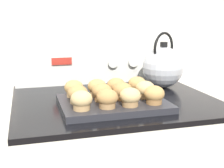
% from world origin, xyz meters
% --- Properties ---
extents(wall_back, '(8.00, 0.05, 2.40)m').
position_xyz_m(wall_back, '(0.00, 0.68, 1.20)').
color(wall_back, white).
rests_on(wall_back, ground_plane).
extents(control_panel, '(0.73, 0.07, 0.19)m').
position_xyz_m(control_panel, '(0.00, 0.63, 0.99)').
color(control_panel, silver).
rests_on(control_panel, stove_range).
extents(muffin_pan, '(0.36, 0.28, 0.02)m').
position_xyz_m(muffin_pan, '(-0.04, 0.23, 0.90)').
color(muffin_pan, '#28282D').
rests_on(muffin_pan, stove_range).
extents(muffin_r0_c0, '(0.07, 0.07, 0.06)m').
position_xyz_m(muffin_r0_c0, '(-0.16, 0.15, 0.94)').
color(muffin_r0_c0, tan).
rests_on(muffin_r0_c0, muffin_pan).
extents(muffin_r0_c1, '(0.07, 0.07, 0.06)m').
position_xyz_m(muffin_r0_c1, '(-0.08, 0.15, 0.94)').
color(muffin_r0_c1, '#A37A4C').
rests_on(muffin_r0_c1, muffin_pan).
extents(muffin_r0_c2, '(0.07, 0.07, 0.06)m').
position_xyz_m(muffin_r0_c2, '(0.00, 0.15, 0.94)').
color(muffin_r0_c2, '#A37A4C').
rests_on(muffin_r0_c2, muffin_pan).
extents(muffin_r0_c3, '(0.07, 0.07, 0.06)m').
position_xyz_m(muffin_r0_c3, '(0.09, 0.15, 0.94)').
color(muffin_r0_c3, olive).
rests_on(muffin_r0_c3, muffin_pan).
extents(muffin_r1_c0, '(0.07, 0.07, 0.06)m').
position_xyz_m(muffin_r1_c0, '(-0.16, 0.23, 0.94)').
color(muffin_r1_c0, tan).
rests_on(muffin_r1_c0, muffin_pan).
extents(muffin_r1_c1, '(0.07, 0.07, 0.06)m').
position_xyz_m(muffin_r1_c1, '(-0.07, 0.23, 0.94)').
color(muffin_r1_c1, olive).
rests_on(muffin_r1_c1, muffin_pan).
extents(muffin_r1_c2, '(0.07, 0.07, 0.06)m').
position_xyz_m(muffin_r1_c2, '(0.00, 0.23, 0.94)').
color(muffin_r1_c2, olive).
rests_on(muffin_r1_c2, muffin_pan).
extents(muffin_r1_c3, '(0.07, 0.07, 0.06)m').
position_xyz_m(muffin_r1_c3, '(0.08, 0.23, 0.94)').
color(muffin_r1_c3, '#A37A4C').
rests_on(muffin_r1_c3, muffin_pan).
extents(muffin_r2_c0, '(0.07, 0.07, 0.06)m').
position_xyz_m(muffin_r2_c0, '(-0.16, 0.31, 0.94)').
color(muffin_r2_c0, tan).
rests_on(muffin_r2_c0, muffin_pan).
extents(muffin_r2_c1, '(0.07, 0.07, 0.06)m').
position_xyz_m(muffin_r2_c1, '(-0.07, 0.31, 0.94)').
color(muffin_r2_c1, tan).
rests_on(muffin_r2_c1, muffin_pan).
extents(muffin_r2_c2, '(0.07, 0.07, 0.06)m').
position_xyz_m(muffin_r2_c2, '(0.00, 0.31, 0.94)').
color(muffin_r2_c2, olive).
rests_on(muffin_r2_c2, muffin_pan).
extents(muffin_r2_c3, '(0.07, 0.07, 0.06)m').
position_xyz_m(muffin_r2_c3, '(0.08, 0.31, 0.94)').
color(muffin_r2_c3, '#A37A4C').
rests_on(muffin_r2_c3, muffin_pan).
extents(tea_kettle, '(0.20, 0.18, 0.24)m').
position_xyz_m(tea_kettle, '(0.25, 0.46, 0.98)').
color(tea_kettle, silver).
rests_on(tea_kettle, stove_range).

